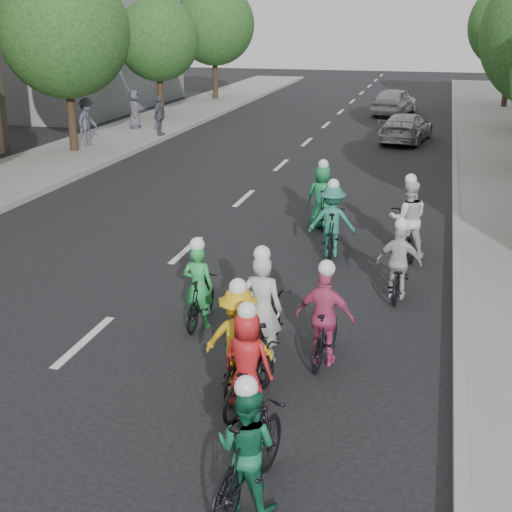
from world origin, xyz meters
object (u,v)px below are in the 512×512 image
at_px(cyclist_1, 248,452).
at_px(follow_car_trail, 394,101).
at_px(cyclist_7, 332,226).
at_px(spectator_1, 159,116).
at_px(cyclist_5, 200,295).
at_px(cyclist_8, 399,270).
at_px(cyclist_9, 323,202).
at_px(cyclist_2, 239,347).
at_px(spectator_0, 87,122).
at_px(cyclist_6, 408,227).
at_px(follow_car_lead, 406,128).
at_px(cyclist_3, 325,325).
at_px(cyclist_0, 263,323).
at_px(spectator_2, 134,109).
at_px(cyclist_4, 248,371).

height_order(cyclist_1, follow_car_trail, cyclist_1).
relative_size(cyclist_7, spectator_1, 1.07).
bearing_deg(cyclist_5, cyclist_8, -146.54).
bearing_deg(cyclist_9, cyclist_2, 83.36).
height_order(cyclist_7, spectator_0, spectator_0).
bearing_deg(cyclist_6, cyclist_5, 44.72).
height_order(cyclist_1, spectator_1, spectator_1).
bearing_deg(cyclist_7, cyclist_6, -171.01).
xyz_separation_m(cyclist_2, follow_car_lead, (1.11, 21.87, -0.03)).
distance_m(cyclist_3, follow_car_trail, 29.28).
xyz_separation_m(cyclist_7, cyclist_8, (1.62, -2.15, -0.14)).
xyz_separation_m(cyclist_0, spectator_1, (-9.34, 18.95, 0.37)).
bearing_deg(spectator_2, cyclist_4, -159.72).
bearing_deg(spectator_2, cyclist_1, -160.64).
bearing_deg(cyclist_1, cyclist_7, -78.04).
bearing_deg(cyclist_5, spectator_2, -63.89).
bearing_deg(spectator_0, cyclist_0, -142.24).
distance_m(cyclist_6, cyclist_7, 1.68).
distance_m(cyclist_2, cyclist_8, 4.59).
bearing_deg(follow_car_trail, cyclist_0, 101.19).
distance_m(cyclist_2, follow_car_trail, 30.32).
height_order(follow_car_trail, spectator_2, spectator_2).
bearing_deg(cyclist_3, cyclist_5, -14.61).
bearing_deg(cyclist_2, spectator_1, -64.10).
height_order(cyclist_5, spectator_0, spectator_0).
bearing_deg(cyclist_0, cyclist_5, -34.30).
height_order(cyclist_2, cyclist_4, cyclist_2).
height_order(cyclist_2, cyclist_8, cyclist_2).
relative_size(cyclist_8, spectator_2, 0.93).
bearing_deg(cyclist_6, cyclist_2, 62.57).
bearing_deg(spectator_1, follow_car_lead, -77.02).
bearing_deg(spectator_0, cyclist_3, -139.79).
xyz_separation_m(cyclist_7, spectator_2, (-11.48, 15.26, 0.32)).
bearing_deg(cyclist_8, spectator_0, -41.63).
height_order(cyclist_0, spectator_2, cyclist_0).
xyz_separation_m(cyclist_5, cyclist_9, (1.07, 6.49, 0.09)).
xyz_separation_m(cyclist_3, cyclist_4, (-0.81, -1.57, -0.08)).
xyz_separation_m(cyclist_1, cyclist_7, (-0.42, 8.75, 0.06)).
height_order(cyclist_5, follow_car_lead, cyclist_5).
relative_size(follow_car_lead, spectator_2, 2.41).
relative_size(cyclist_2, cyclist_8, 1.07).
distance_m(cyclist_6, follow_car_trail, 23.73).
bearing_deg(cyclist_3, cyclist_2, 50.28).
bearing_deg(follow_car_trail, follow_car_lead, 108.44).
relative_size(cyclist_6, cyclist_7, 1.09).
bearing_deg(cyclist_8, cyclist_2, 66.94).
height_order(cyclist_5, cyclist_6, cyclist_6).
height_order(cyclist_9, spectator_1, spectator_1).
distance_m(cyclist_7, spectator_1, 16.67).
distance_m(cyclist_9, spectator_2, 17.07).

